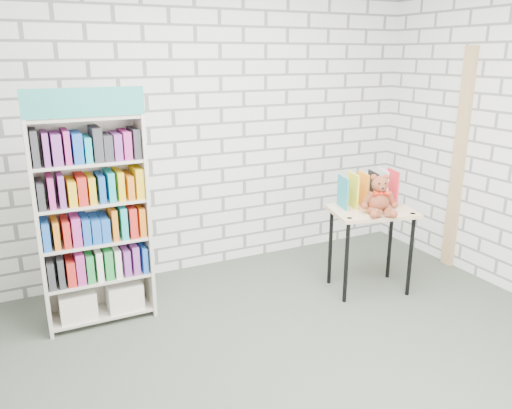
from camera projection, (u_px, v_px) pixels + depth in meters
name	position (u px, v px, depth m)	size (l,w,h in m)	color
ground	(308.00, 375.00, 3.28)	(4.50, 4.50, 0.00)	#41483D
room_shell	(317.00, 99.00, 2.77)	(4.52, 4.02, 2.81)	silver
bookshelf	(93.00, 220.00, 3.75)	(0.81, 0.31, 1.81)	beige
display_table	(371.00, 221.00, 4.31)	(0.79, 0.63, 0.75)	tan
table_books	(368.00, 190.00, 4.34)	(0.52, 0.32, 0.29)	teal
teddy_bear	(380.00, 198.00, 4.14)	(0.31, 0.30, 0.33)	maroon
door_trim	(459.00, 161.00, 4.73)	(0.05, 0.12, 2.10)	tan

